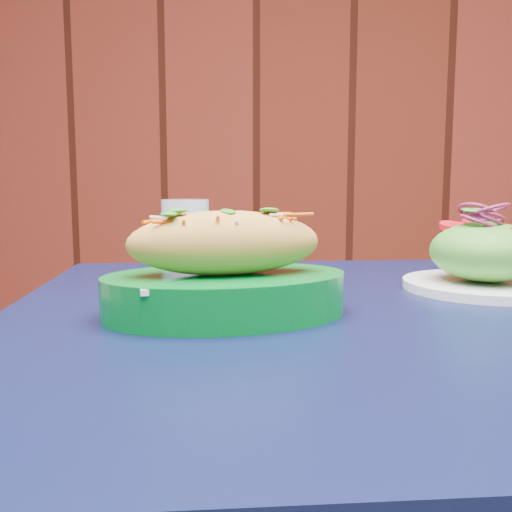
{
  "coord_description": "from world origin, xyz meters",
  "views": [
    {
      "loc": [
        0.15,
        0.55,
        0.9
      ],
      "look_at": [
        0.11,
        1.21,
        0.81
      ],
      "focal_mm": 40.0,
      "sensor_mm": 36.0,
      "label": 1
    }
  ],
  "objects": [
    {
      "name": "banh_mi_basket",
      "position": [
        0.08,
        1.16,
        0.8
      ],
      "size": [
        0.31,
        0.25,
        0.12
      ],
      "rotation": [
        0.0,
        0.0,
        0.31
      ],
      "color": "#006920",
      "rests_on": "cafe_table"
    },
    {
      "name": "salad_plate",
      "position": [
        0.41,
        1.33,
        0.79
      ],
      "size": [
        0.22,
        0.22,
        0.12
      ],
      "rotation": [
        0.0,
        0.0,
        -0.11
      ],
      "color": "white",
      "rests_on": "cafe_table"
    },
    {
      "name": "brick_wall",
      "position": [
        0.0,
        2.97,
        1.4
      ],
      "size": [
        4.9,
        0.04,
        2.8
      ],
      "primitive_type": "cube",
      "color": "#5A1D11",
      "rests_on": "ground"
    },
    {
      "name": "water_glass",
      "position": [
        -0.02,
        1.42,
        0.81
      ],
      "size": [
        0.07,
        0.07,
        0.12
      ],
      "primitive_type": "cylinder",
      "color": "silver",
      "rests_on": "cafe_table"
    },
    {
      "name": "cafe_table",
      "position": [
        0.22,
        1.2,
        0.66
      ],
      "size": [
        0.91,
        0.91,
        0.75
      ],
      "rotation": [
        0.0,
        0.0,
        0.14
      ],
      "color": "black",
      "rests_on": "ground"
    }
  ]
}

